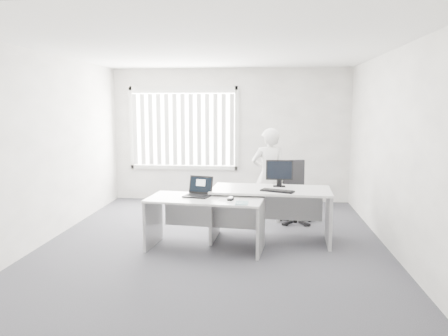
# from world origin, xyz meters

# --- Properties ---
(ground) EXTENTS (6.00, 6.00, 0.00)m
(ground) POSITION_xyz_m (0.00, 0.00, 0.00)
(ground) COLOR #4C4C53
(ground) RESTS_ON ground
(wall_back) EXTENTS (5.00, 0.02, 2.80)m
(wall_back) POSITION_xyz_m (0.00, 3.00, 1.40)
(wall_back) COLOR white
(wall_back) RESTS_ON ground
(wall_front) EXTENTS (5.00, 0.02, 2.80)m
(wall_front) POSITION_xyz_m (0.00, -3.00, 1.40)
(wall_front) COLOR white
(wall_front) RESTS_ON ground
(wall_left) EXTENTS (0.02, 6.00, 2.80)m
(wall_left) POSITION_xyz_m (-2.50, 0.00, 1.40)
(wall_left) COLOR white
(wall_left) RESTS_ON ground
(wall_right) EXTENTS (0.02, 6.00, 2.80)m
(wall_right) POSITION_xyz_m (2.50, 0.00, 1.40)
(wall_right) COLOR white
(wall_right) RESTS_ON ground
(ceiling) EXTENTS (5.00, 6.00, 0.02)m
(ceiling) POSITION_xyz_m (0.00, 0.00, 2.80)
(ceiling) COLOR white
(ceiling) RESTS_ON wall_back
(window) EXTENTS (2.32, 0.06, 1.76)m
(window) POSITION_xyz_m (-1.00, 2.96, 1.55)
(window) COLOR silver
(window) RESTS_ON wall_back
(blinds) EXTENTS (2.20, 0.10, 1.50)m
(blinds) POSITION_xyz_m (-1.00, 2.90, 1.52)
(blinds) COLOR white
(blinds) RESTS_ON wall_back
(desk_near) EXTENTS (1.69, 0.94, 0.74)m
(desk_near) POSITION_xyz_m (-0.09, -0.25, 0.53)
(desk_near) COLOR silver
(desk_near) RESTS_ON ground
(desk_far) EXTENTS (1.80, 0.92, 0.80)m
(desk_far) POSITION_xyz_m (0.83, 0.20, 0.58)
(desk_far) COLOR silver
(desk_far) RESTS_ON ground
(office_chair) EXTENTS (0.76, 0.76, 1.08)m
(office_chair) POSITION_xyz_m (1.26, 1.33, 0.33)
(office_chair) COLOR black
(office_chair) RESTS_ON ground
(person) EXTENTS (0.64, 0.45, 1.65)m
(person) POSITION_xyz_m (0.81, 1.30, 0.83)
(person) COLOR silver
(person) RESTS_ON ground
(laptop) EXTENTS (0.43, 0.40, 0.28)m
(laptop) POSITION_xyz_m (-0.23, -0.19, 0.88)
(laptop) COLOR black
(laptop) RESTS_ON desk_near
(paper_sheet) EXTENTS (0.32, 0.27, 0.00)m
(paper_sheet) POSITION_xyz_m (0.23, -0.37, 0.74)
(paper_sheet) COLOR white
(paper_sheet) RESTS_ON desk_near
(mouse) EXTENTS (0.09, 0.12, 0.04)m
(mouse) POSITION_xyz_m (0.27, -0.38, 0.76)
(mouse) COLOR silver
(mouse) RESTS_ON paper_sheet
(booklet) EXTENTS (0.17, 0.23, 0.01)m
(booklet) POSITION_xyz_m (0.44, -0.55, 0.74)
(booklet) COLOR silver
(booklet) RESTS_ON desk_near
(keyboard) EXTENTS (0.51, 0.33, 0.02)m
(keyboard) POSITION_xyz_m (0.92, -0.01, 0.81)
(keyboard) COLOR black
(keyboard) RESTS_ON desk_far
(monitor) EXTENTS (0.41, 0.13, 0.41)m
(monitor) POSITION_xyz_m (0.96, 0.40, 1.00)
(monitor) COLOR black
(monitor) RESTS_ON desk_far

